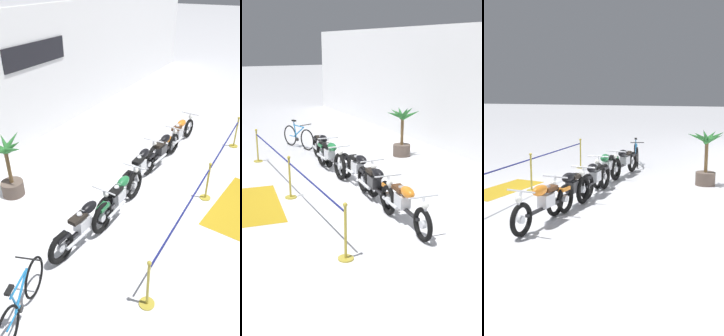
% 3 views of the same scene
% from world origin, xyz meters
% --- Properties ---
extents(ground_plane, '(120.00, 120.00, 0.00)m').
position_xyz_m(ground_plane, '(0.00, 0.00, 0.00)').
color(ground_plane, silver).
extents(motorcycle_black_0, '(2.15, 0.62, 0.92)m').
position_xyz_m(motorcycle_black_0, '(-2.63, 0.71, 0.45)').
color(motorcycle_black_0, black).
rests_on(motorcycle_black_0, ground).
extents(motorcycle_green_1, '(2.27, 0.62, 0.95)m').
position_xyz_m(motorcycle_green_1, '(-1.44, 0.52, 0.48)').
color(motorcycle_green_1, black).
rests_on(motorcycle_green_1, ground).
extents(motorcycle_black_2, '(2.34, 0.62, 0.93)m').
position_xyz_m(motorcycle_black_2, '(0.11, 0.69, 0.46)').
color(motorcycle_black_2, black).
rests_on(motorcycle_black_2, ground).
extents(motorcycle_black_3, '(2.22, 0.62, 0.91)m').
position_xyz_m(motorcycle_black_3, '(1.30, 0.56, 0.46)').
color(motorcycle_black_3, black).
rests_on(motorcycle_black_3, ground).
extents(motorcycle_orange_4, '(2.36, 0.62, 0.91)m').
position_xyz_m(motorcycle_orange_4, '(2.64, 0.53, 0.46)').
color(motorcycle_orange_4, black).
rests_on(motorcycle_orange_4, ground).
extents(bicycle, '(1.68, 0.68, 0.98)m').
position_xyz_m(bicycle, '(-4.67, 0.57, 0.40)').
color(bicycle, black).
rests_on(bicycle, ground).
extents(potted_palm_left_of_row, '(1.13, 1.08, 1.72)m').
position_xyz_m(potted_palm_left_of_row, '(-2.13, 3.32, 0.75)').
color(potted_palm_left_of_row, brown).
rests_on(potted_palm_left_of_row, ground).
extents(stanchion_far_left, '(7.03, 0.28, 1.05)m').
position_xyz_m(stanchion_far_left, '(-1.23, -1.14, 0.69)').
color(stanchion_far_left, gold).
rests_on(stanchion_far_left, ground).
extents(stanchion_mid_left, '(0.28, 0.28, 1.05)m').
position_xyz_m(stanchion_mid_left, '(0.14, -1.14, 0.36)').
color(stanchion_mid_left, gold).
rests_on(stanchion_mid_left, ground).
extents(floor_banner, '(2.61, 1.31, 0.01)m').
position_xyz_m(floor_banner, '(0.23, -1.95, 0.00)').
color(floor_banner, '#B78E19').
rests_on(floor_banner, ground).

